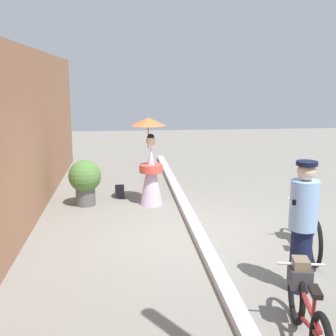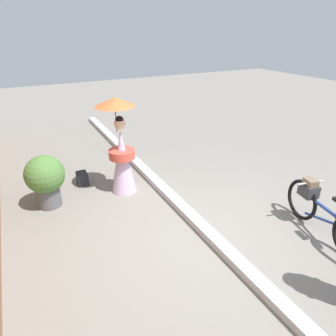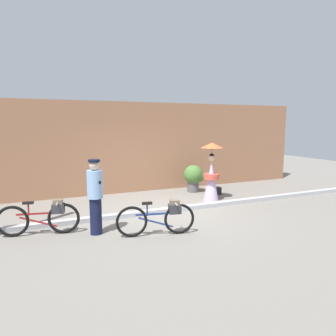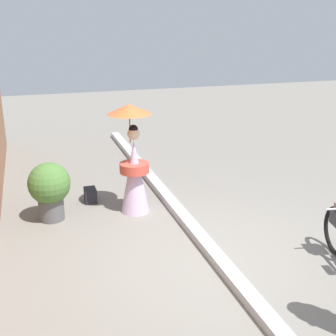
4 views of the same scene
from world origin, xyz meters
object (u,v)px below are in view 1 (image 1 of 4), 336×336
(backpack_on_pavement, at_px, (120,191))
(person_with_parasol, at_px, (150,164))
(person_officer, at_px, (303,224))
(bicycle_far_side, at_px, (306,309))
(bicycle_near_officer, at_px, (306,224))
(potted_plant_by_door, at_px, (86,179))

(backpack_on_pavement, bearing_deg, person_with_parasol, -133.84)
(person_officer, bearing_deg, bicycle_far_side, 159.34)
(bicycle_near_officer, xyz_separation_m, potted_plant_by_door, (2.78, 3.59, 0.15))
(bicycle_near_officer, bearing_deg, bicycle_far_side, 155.92)
(bicycle_far_side, height_order, potted_plant_by_door, potted_plant_by_door)
(bicycle_near_officer, relative_size, potted_plant_by_door, 1.77)
(bicycle_near_officer, relative_size, person_with_parasol, 0.93)
(person_with_parasol, relative_size, potted_plant_by_door, 1.90)
(person_with_parasol, height_order, potted_plant_by_door, person_with_parasol)
(bicycle_near_officer, relative_size, backpack_on_pavement, 6.06)
(person_officer, bearing_deg, backpack_on_pavement, 26.26)
(potted_plant_by_door, relative_size, backpack_on_pavement, 3.43)
(bicycle_near_officer, xyz_separation_m, backpack_on_pavement, (3.29, 2.89, -0.28))
(person_officer, distance_m, potted_plant_by_door, 5.01)
(bicycle_far_side, xyz_separation_m, potted_plant_by_door, (5.12, 2.54, 0.15))
(bicycle_near_officer, bearing_deg, backpack_on_pavement, 41.25)
(person_officer, xyz_separation_m, backpack_on_pavement, (4.55, 2.25, -0.75))
(person_with_parasol, xyz_separation_m, backpack_on_pavement, (0.63, 0.65, -0.75))
(potted_plant_by_door, height_order, backpack_on_pavement, potted_plant_by_door)
(bicycle_far_side, distance_m, backpack_on_pavement, 5.94)
(bicycle_near_officer, bearing_deg, potted_plant_by_door, 52.29)
(bicycle_near_officer, distance_m, potted_plant_by_door, 4.54)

